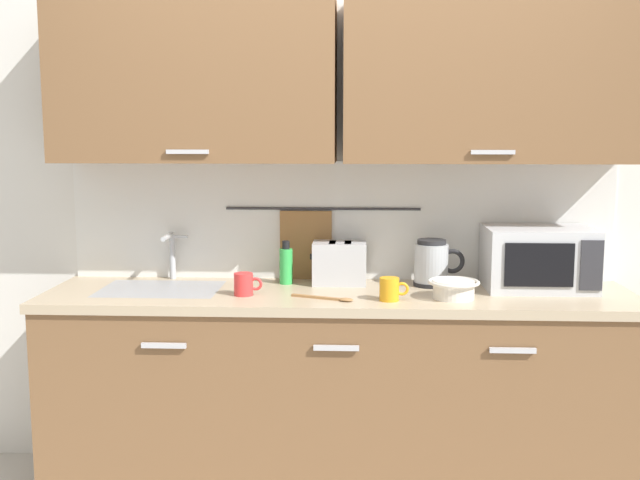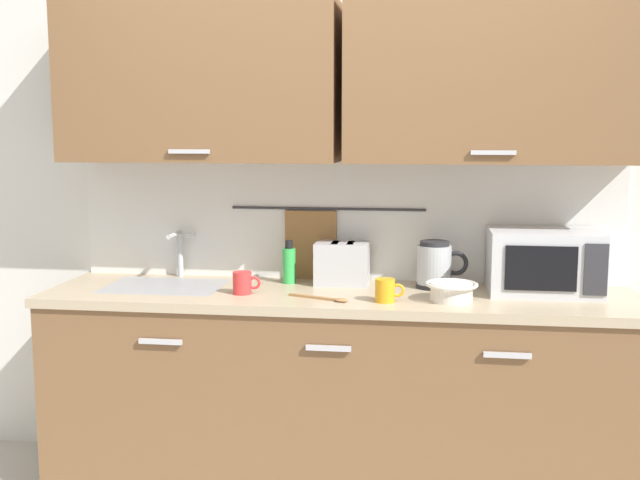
# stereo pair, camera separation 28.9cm
# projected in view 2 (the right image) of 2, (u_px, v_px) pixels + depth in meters

# --- Properties ---
(counter_unit) EXTENTS (2.53, 0.64, 0.90)m
(counter_unit) POSITION_uv_depth(u_px,v_px,m) (335.00, 391.00, 3.35)
(counter_unit) COLOR brown
(counter_unit) RESTS_ON ground
(back_wall_assembly) EXTENTS (3.70, 0.41, 2.50)m
(back_wall_assembly) POSITION_uv_depth(u_px,v_px,m) (344.00, 145.00, 3.42)
(back_wall_assembly) COLOR silver
(back_wall_assembly) RESTS_ON ground
(sink_faucet) EXTENTS (0.09, 0.17, 0.22)m
(sink_faucet) POSITION_uv_depth(u_px,v_px,m) (179.00, 247.00, 3.59)
(sink_faucet) COLOR #B2B5BA
(sink_faucet) RESTS_ON counter_unit
(microwave) EXTENTS (0.46, 0.35, 0.27)m
(microwave) POSITION_uv_depth(u_px,v_px,m) (544.00, 262.00, 3.25)
(microwave) COLOR silver
(microwave) RESTS_ON counter_unit
(electric_kettle) EXTENTS (0.23, 0.16, 0.21)m
(electric_kettle) POSITION_uv_depth(u_px,v_px,m) (435.00, 265.00, 3.36)
(electric_kettle) COLOR black
(electric_kettle) RESTS_ON counter_unit
(dish_soap_bottle) EXTENTS (0.06, 0.06, 0.20)m
(dish_soap_bottle) POSITION_uv_depth(u_px,v_px,m) (289.00, 264.00, 3.46)
(dish_soap_bottle) COLOR green
(dish_soap_bottle) RESTS_ON counter_unit
(mug_near_sink) EXTENTS (0.12, 0.08, 0.09)m
(mug_near_sink) POSITION_uv_depth(u_px,v_px,m) (243.00, 283.00, 3.24)
(mug_near_sink) COLOR red
(mug_near_sink) RESTS_ON counter_unit
(mixing_bowl) EXTENTS (0.21, 0.21, 0.08)m
(mixing_bowl) POSITION_uv_depth(u_px,v_px,m) (451.00, 290.00, 3.10)
(mixing_bowl) COLOR silver
(mixing_bowl) RESTS_ON counter_unit
(toaster) EXTENTS (0.26, 0.17, 0.19)m
(toaster) POSITION_uv_depth(u_px,v_px,m) (343.00, 263.00, 3.44)
(toaster) COLOR #B7BABF
(toaster) RESTS_ON counter_unit
(mug_by_kettle) EXTENTS (0.12, 0.08, 0.09)m
(mug_by_kettle) POSITION_uv_depth(u_px,v_px,m) (386.00, 290.00, 3.08)
(mug_by_kettle) COLOR orange
(mug_by_kettle) RESTS_ON counter_unit
(wooden_spoon) EXTENTS (0.27, 0.13, 0.01)m
(wooden_spoon) POSITION_uv_depth(u_px,v_px,m) (325.00, 298.00, 3.13)
(wooden_spoon) COLOR #9E7042
(wooden_spoon) RESTS_ON counter_unit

